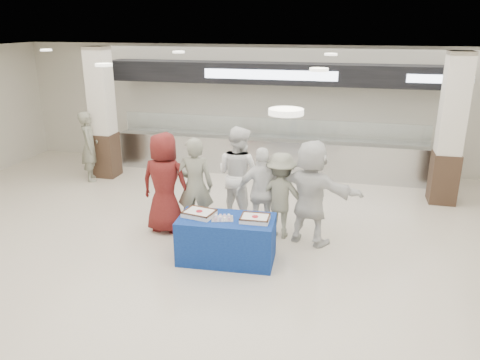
% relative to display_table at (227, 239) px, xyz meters
% --- Properties ---
extents(ground, '(14.00, 14.00, 0.00)m').
position_rel_display_table_xyz_m(ground, '(-0.11, -0.56, -0.38)').
color(ground, beige).
rests_on(ground, ground).
extents(serving_line, '(8.70, 0.85, 2.80)m').
position_rel_display_table_xyz_m(serving_line, '(-0.11, 4.84, 0.78)').
color(serving_line, '#B8BBBF').
rests_on(serving_line, ground).
extents(column_left, '(0.55, 0.55, 3.20)m').
position_rel_display_table_xyz_m(column_left, '(-4.11, 3.64, 1.15)').
color(column_left, '#322117').
rests_on(column_left, ground).
extents(column_right, '(0.55, 0.55, 3.20)m').
position_rel_display_table_xyz_m(column_right, '(3.89, 3.64, 1.15)').
color(column_right, '#322117').
rests_on(column_right, ground).
extents(display_table, '(1.59, 0.86, 0.75)m').
position_rel_display_table_xyz_m(display_table, '(0.00, 0.00, 0.00)').
color(display_table, navy).
rests_on(display_table, ground).
extents(sheet_cake_left, '(0.55, 0.46, 0.10)m').
position_rel_display_table_xyz_m(sheet_cake_left, '(-0.45, -0.00, 0.43)').
color(sheet_cake_left, white).
rests_on(sheet_cake_left, display_table).
extents(sheet_cake_right, '(0.46, 0.36, 0.10)m').
position_rel_display_table_xyz_m(sheet_cake_right, '(0.47, 0.00, 0.42)').
color(sheet_cake_right, white).
rests_on(sheet_cake_right, display_table).
extents(cupcake_tray, '(0.40, 0.34, 0.06)m').
position_rel_display_table_xyz_m(cupcake_tray, '(-0.05, -0.05, 0.40)').
color(cupcake_tray, '#BBBCC1').
rests_on(cupcake_tray, display_table).
extents(civilian_maroon, '(0.95, 0.64, 1.89)m').
position_rel_display_table_xyz_m(civilian_maroon, '(-1.40, 0.87, 0.57)').
color(civilian_maroon, maroon).
rests_on(civilian_maroon, ground).
extents(soldier_a, '(0.74, 0.56, 1.82)m').
position_rel_display_table_xyz_m(soldier_a, '(-0.84, 0.94, 0.53)').
color(soldier_a, slate).
rests_on(soldier_a, ground).
extents(chef_tall, '(1.13, 1.03, 1.89)m').
position_rel_display_table_xyz_m(chef_tall, '(-0.21, 1.69, 0.57)').
color(chef_tall, white).
rests_on(chef_tall, ground).
extents(chef_short, '(1.04, 0.63, 1.66)m').
position_rel_display_table_xyz_m(chef_short, '(0.38, 1.11, 0.45)').
color(chef_short, white).
rests_on(chef_short, ground).
extents(soldier_b, '(1.04, 0.62, 1.58)m').
position_rel_display_table_xyz_m(soldier_b, '(0.71, 1.12, 0.42)').
color(soldier_b, slate).
rests_on(soldier_b, ground).
extents(civilian_white, '(1.83, 1.11, 1.88)m').
position_rel_display_table_xyz_m(civilian_white, '(1.26, 0.99, 0.57)').
color(civilian_white, white).
rests_on(civilian_white, ground).
extents(soldier_bg, '(0.63, 0.74, 1.71)m').
position_rel_display_table_xyz_m(soldier_bg, '(-4.32, 3.25, 0.48)').
color(soldier_bg, slate).
rests_on(soldier_bg, ground).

